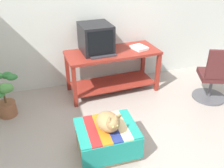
{
  "coord_description": "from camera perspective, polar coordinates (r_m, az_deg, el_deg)",
  "views": [
    {
      "loc": [
        -0.8,
        -1.85,
        2.12
      ],
      "look_at": [
        0.0,
        0.85,
        0.55
      ],
      "focal_mm": 39.04,
      "sensor_mm": 36.0,
      "label": 1
    }
  ],
  "objects": [
    {
      "name": "ottoman_with_blanket",
      "position": [
        2.9,
        -1.21,
        -12.9
      ],
      "size": [
        0.68,
        0.56,
        0.36
      ],
      "color": "tan",
      "rests_on": "ground_plane"
    },
    {
      "name": "office_chair",
      "position": [
        4.04,
        22.79,
        1.28
      ],
      "size": [
        0.54,
        0.55,
        0.89
      ],
      "rotation": [
        0.0,
        0.0,
        2.77
      ],
      "color": "#4C4C51",
      "rests_on": "ground_plane"
    },
    {
      "name": "potted_plant",
      "position": [
        3.7,
        -23.96,
        -2.53
      ],
      "size": [
        0.44,
        0.36,
        0.64
      ],
      "color": "brown",
      "rests_on": "ground_plane"
    },
    {
      "name": "keyboard",
      "position": [
        3.69,
        -2.15,
        6.66
      ],
      "size": [
        0.41,
        0.18,
        0.02
      ],
      "primitive_type": "cube",
      "rotation": [
        0.0,
        0.0,
        0.09
      ],
      "color": "#333338",
      "rests_on": "desk"
    },
    {
      "name": "ground_plane",
      "position": [
        2.93,
        4.93,
        -17.42
      ],
      "size": [
        14.0,
        14.0,
        0.0
      ],
      "primitive_type": "plane",
      "color": "#9E9389"
    },
    {
      "name": "book",
      "position": [
        3.99,
        6.37,
        8.45
      ],
      "size": [
        0.27,
        0.3,
        0.04
      ],
      "primitive_type": "cube",
      "rotation": [
        0.0,
        0.0,
        0.3
      ],
      "color": "white",
      "rests_on": "desk"
    },
    {
      "name": "tv_monitor",
      "position": [
        3.82,
        -3.82,
        10.63
      ],
      "size": [
        0.49,
        0.55,
        0.43
      ],
      "rotation": [
        0.0,
        0.0,
        0.07
      ],
      "color": "black",
      "rests_on": "desk"
    },
    {
      "name": "back_wall",
      "position": [
        4.07,
        -5.06,
        17.37
      ],
      "size": [
        8.0,
        0.1,
        2.6
      ],
      "primitive_type": "cube",
      "color": "silver",
      "rests_on": "ground_plane"
    },
    {
      "name": "desk",
      "position": [
        3.96,
        0.13,
        4.65
      ],
      "size": [
        1.51,
        0.71,
        0.7
      ],
      "rotation": [
        0.0,
        0.0,
        0.07
      ],
      "color": "maroon",
      "rests_on": "ground_plane"
    },
    {
      "name": "cat",
      "position": [
        2.69,
        -0.76,
        -8.83
      ],
      "size": [
        0.35,
        0.38,
        0.26
      ],
      "rotation": [
        0.0,
        0.0,
        0.16
      ],
      "color": "#9E7A4C",
      "rests_on": "ottoman_with_blanket"
    }
  ]
}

